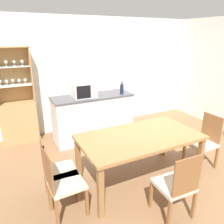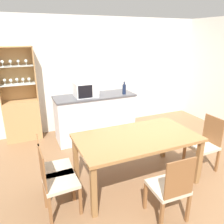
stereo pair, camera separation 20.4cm
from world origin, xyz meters
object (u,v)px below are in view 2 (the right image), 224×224
object	(u,v)px
dining_chair_head_near	(170,188)
display_cabinet	(22,113)
dining_table	(137,141)
microwave	(86,89)
dining_chair_side_right_near	(204,144)
dining_chair_side_left_far	(53,168)
dining_chair_side_left_near	(57,181)
wine_bottle	(124,89)

from	to	relation	value
dining_chair_head_near	display_cabinet	bearing A→B (deg)	118.42
dining_table	microwave	world-z (taller)	microwave
display_cabinet	dining_chair_side_right_near	world-z (taller)	display_cabinet
display_cabinet	dining_chair_side_left_far	size ratio (longest dim) A/B	2.16
dining_table	dining_chair_side_right_near	size ratio (longest dim) A/B	1.96
dining_chair_side_right_near	dining_chair_side_left_far	xyz separation A→B (m)	(-2.41, 0.29, 0.00)
dining_chair_side_left_near	dining_chair_side_left_far	xyz separation A→B (m)	(0.00, 0.29, 0.00)
dining_chair_head_near	dining_chair_side_left_far	world-z (taller)	same
dining_table	wine_bottle	world-z (taller)	wine_bottle
dining_chair_side_left_near	microwave	distance (m)	2.18
dining_table	microwave	distance (m)	1.76
dining_chair_side_right_near	wine_bottle	bearing A→B (deg)	20.06
dining_chair_head_near	dining_chair_side_left_near	distance (m)	1.37
dining_chair_head_near	wine_bottle	bearing A→B (deg)	78.95
microwave	dining_chair_side_left_far	bearing A→B (deg)	-121.89
dining_table	dining_chair_side_right_near	xyz separation A→B (m)	(1.20, -0.14, -0.23)
dining_chair_side_right_near	dining_chair_head_near	bearing A→B (deg)	117.94
dining_chair_side_left_near	microwave	xyz separation A→B (m)	(0.96, 1.84, 0.66)
dining_chair_side_left_near	wine_bottle	xyz separation A→B (m)	(1.76, 1.70, 0.62)
dining_chair_side_left_near	dining_chair_side_right_near	xyz separation A→B (m)	(2.41, 0.00, 0.00)
dining_chair_head_near	dining_chair_side_right_near	size ratio (longest dim) A/B	1.00
dining_chair_side_left_near	wine_bottle	world-z (taller)	wine_bottle
dining_chair_head_near	wine_bottle	world-z (taller)	wine_bottle
dining_chair_head_near	dining_chair_side_right_near	bearing A→B (deg)	31.10
display_cabinet	dining_chair_head_near	bearing A→B (deg)	-63.95
dining_table	dining_chair_side_left_near	bearing A→B (deg)	-173.07
dining_chair_head_near	dining_chair_side_left_near	size ratio (longest dim) A/B	1.00
dining_table	wine_bottle	bearing A→B (deg)	70.14
wine_bottle	dining_chair_head_near	bearing A→B (deg)	-103.42
wine_bottle	display_cabinet	bearing A→B (deg)	161.23
dining_chair_side_left_far	dining_table	bearing A→B (deg)	85.86
dining_chair_head_near	microwave	xyz separation A→B (m)	(-0.24, 2.50, 0.66)
display_cabinet	dining_chair_head_near	distance (m)	3.40
dining_chair_side_left_near	dining_chair_side_left_far	distance (m)	0.29
microwave	wine_bottle	distance (m)	0.82
dining_chair_head_near	dining_table	bearing A→B (deg)	92.23
dining_chair_side_left_far	wine_bottle	bearing A→B (deg)	131.31
dining_table	dining_chair_side_right_near	bearing A→B (deg)	-6.82
display_cabinet	microwave	bearing A→B (deg)	-23.93
dining_table	dining_chair_side_right_near	world-z (taller)	dining_chair_side_right_near
display_cabinet	wine_bottle	size ratio (longest dim) A/B	7.22
dining_chair_side_left_near	wine_bottle	distance (m)	2.52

